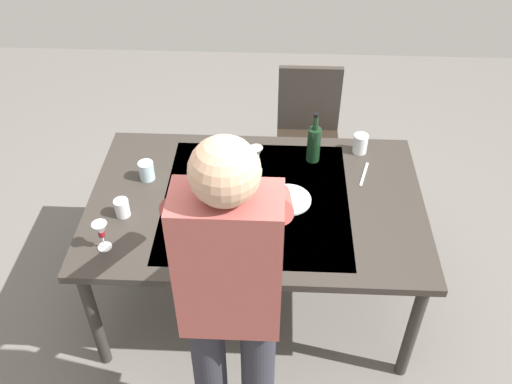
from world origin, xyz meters
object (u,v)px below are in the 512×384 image
Objects in this scene: wine_bottle at (314,143)px; water_cup_near_left at (360,144)px; serving_bowl_pasta at (220,219)px; dinner_plate_far at (214,160)px; wine_glass_left at (101,231)px; water_cup_far_left at (147,171)px; dinner_plate_near at (288,199)px; water_cup_near_right at (122,208)px; chair_near at (308,129)px; dining_table at (256,209)px; person_server at (231,299)px; wine_glass_right at (256,155)px.

wine_bottle is 0.28m from water_cup_near_left.
dinner_plate_far is (0.08, -0.49, -0.03)m from serving_bowl_pasta.
wine_glass_left is 0.80m from dinner_plate_far.
water_cup_far_left is 0.44× the size of dinner_plate_near.
serving_bowl_pasta reaches higher than dinner_plate_near.
water_cup_near_right reaches higher than dinner_plate_far.
serving_bowl_pasta is (0.46, 0.53, -0.08)m from wine_bottle.
chair_near reaches higher than water_cup_far_left.
dining_table is 7.29× the size of dinner_plate_far.
dining_table is 0.66m from water_cup_near_right.
dinner_plate_far is at bearing -36.36° from dinner_plate_near.
water_cup_near_left is (-1.23, -0.79, -0.05)m from wine_glass_left.
dinner_plate_near is at bearing -169.80° from water_cup_near_right.
water_cup_far_left reaches higher than water_cup_near_right.
wine_glass_left is (0.97, 0.70, -0.01)m from wine_bottle.
person_server reaches higher than wine_bottle.
wine_bottle is 0.70m from serving_bowl_pasta.
wine_bottle is at bearing -144.12° from wine_glass_left.
wine_bottle is at bearing -167.09° from water_cup_far_left.
wine_bottle reaches higher than water_cup_near_left.
wine_glass_left is at bearing 18.91° from serving_bowl_pasta.
wine_glass_right is at bearing -149.49° from water_cup_near_right.
chair_near is 0.85m from dinner_plate_far.
wine_glass_right is 0.66× the size of dinner_plate_near.
serving_bowl_pasta is at bearing 30.26° from dinner_plate_near.
dinner_plate_far is at bearing -16.82° from wine_glass_right.
person_server is at bearing 86.09° from dining_table.
serving_bowl_pasta is at bearing 141.52° from water_cup_far_left.
wine_glass_right is (-0.05, -1.04, -0.13)m from person_server.
water_cup_near_left is at bearing -165.89° from water_cup_far_left.
wine_glass_right is at bearing 18.92° from water_cup_near_left.
water_cup_near_left is (-0.55, -0.43, 0.12)m from dining_table.
water_cup_near_right is 0.59m from dinner_plate_far.
serving_bowl_pasta reaches higher than dinner_plate_far.
wine_bottle reaches higher than water_cup_near_right.
wine_glass_right reaches higher than serving_bowl_pasta.
wine_bottle is at bearing -130.72° from dining_table.
wine_bottle reaches higher than dining_table.
chair_near is 1.82m from person_server.
wine_glass_left reaches higher than dining_table.
chair_near is at bearing -90.32° from wine_bottle.
dining_table is 18.55× the size of water_cup_near_right.
water_cup_near_left is at bearing -154.69° from water_cup_near_right.
water_cup_far_left is at bearing -101.35° from wine_glass_left.
wine_glass_left is 0.66× the size of dinner_plate_far.
water_cup_near_right reaches higher than dining_table.
person_server is 0.66m from serving_bowl_pasta.
water_cup_near_left reaches higher than dining_table.
water_cup_near_left is 0.36× the size of serving_bowl_pasta.
water_cup_near_right is (0.93, 0.48, -0.06)m from wine_bottle.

